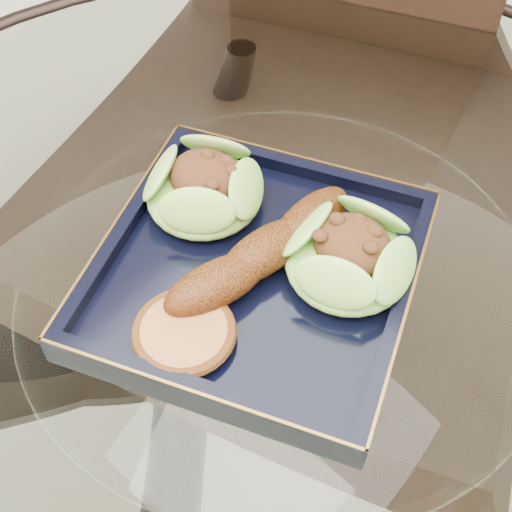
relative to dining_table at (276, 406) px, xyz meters
The scene contains 7 objects.
dining_table is the anchor object (origin of this frame).
dining_chair 0.40m from the dining_table, 121.51° to the left, with size 0.53×0.53×0.96m.
navy_plate 0.18m from the dining_table, 156.72° to the left, with size 0.27×0.27×0.02m, color black.
lettuce_wrap_left 0.25m from the dining_table, 159.86° to the left, with size 0.11×0.11×0.04m, color #679A2C.
lettuce_wrap_right 0.22m from the dining_table, 72.37° to the left, with size 0.11×0.11×0.04m, color #60A12E.
roasted_plantain 0.21m from the dining_table, 145.59° to the left, with size 0.19×0.04×0.04m, color #5F290A.
crumb_patty 0.21m from the dining_table, 120.26° to the right, with size 0.07×0.07×0.01m, color #AB6C39.
Camera 1 is at (0.20, -0.27, 1.28)m, focal length 50.00 mm.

